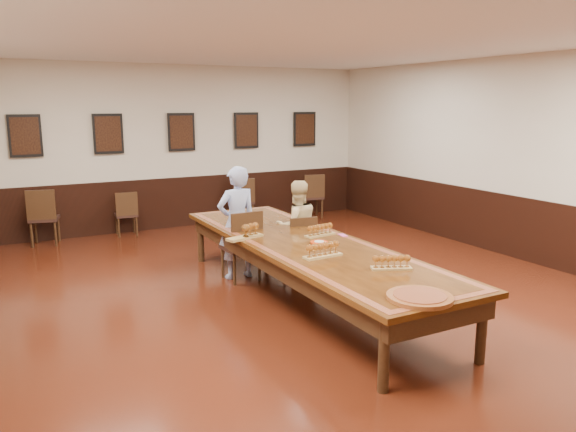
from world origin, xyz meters
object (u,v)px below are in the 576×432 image
chair_man (241,245)px  spare_chair_d (311,196)px  person_man (237,223)px  conference_table (307,253)px  chair_woman (299,245)px  carved_platter (420,297)px  spare_chair_a (44,217)px  spare_chair_b (126,213)px  spare_chair_c (242,200)px  person_woman (297,227)px

chair_man → spare_chair_d: 4.59m
spare_chair_d → person_man: size_ratio=0.60×
chair_man → conference_table: (0.39, -1.18, 0.11)m
chair_woman → carved_platter: size_ratio=1.17×
spare_chair_a → conference_table: 5.36m
chair_man → person_man: person_man is taller
chair_man → chair_woman: (0.86, -0.14, -0.07)m
spare_chair_a → spare_chair_d: bearing=-167.7°
spare_chair_b → carved_platter: (1.05, -6.96, 0.35)m
chair_man → chair_woman: size_ratio=1.15×
chair_man → carved_platter: (0.23, -3.44, 0.27)m
person_man → carved_platter: 3.55m
spare_chair_c → person_woman: (-0.69, -3.58, 0.20)m
spare_chair_c → person_man: person_man is taller
chair_man → spare_chair_a: size_ratio=1.00×
chair_woman → spare_chair_d: bearing=-114.9°
spare_chair_b → person_woman: (1.69, -3.57, 0.26)m
chair_man → person_woman: 0.89m
spare_chair_c → conference_table: bearing=87.4°
chair_woman → conference_table: bearing=73.8°
person_woman → conference_table: 1.22m
spare_chair_c → carved_platter: spare_chair_c is taller
spare_chair_c → spare_chair_d: bearing=-175.2°
person_woman → spare_chair_a: bearing=-40.5°
spare_chair_a → person_man: bearing=137.3°
chair_woman → spare_chair_a: (-3.10, 3.63, 0.07)m
carved_platter → conference_table: bearing=86.0°
chair_man → conference_table: bearing=105.8°
spare_chair_d → carved_platter: spare_chair_d is taller
chair_woman → spare_chair_a: size_ratio=0.87×
spare_chair_c → spare_chair_d: 1.58m
spare_chair_d → carved_platter: bearing=79.1°
spare_chair_d → person_man: (-3.14, -3.24, 0.32)m
spare_chair_c → conference_table: spare_chair_c is taller
chair_man → conference_table: 1.24m
spare_chair_c → carved_platter: bearing=90.6°
chair_woman → conference_table: chair_woman is taller
person_woman → spare_chair_d: bearing=-115.5°
spare_chair_d → person_man: 4.53m
spare_chair_a → spare_chair_c: size_ratio=1.05×
spare_chair_b → spare_chair_c: spare_chair_c is taller
spare_chair_c → spare_chair_d: spare_chair_d is taller
spare_chair_c → person_man: size_ratio=0.60×
spare_chair_b → spare_chair_c: 2.39m
chair_man → spare_chair_c: size_ratio=1.05×
chair_man → chair_woman: bearing=167.8°
person_man → chair_woman: bearing=161.2°
spare_chair_c → conference_table: 4.86m
spare_chair_a → person_man: (2.23, -3.38, 0.30)m
chair_woman → conference_table: size_ratio=0.17×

